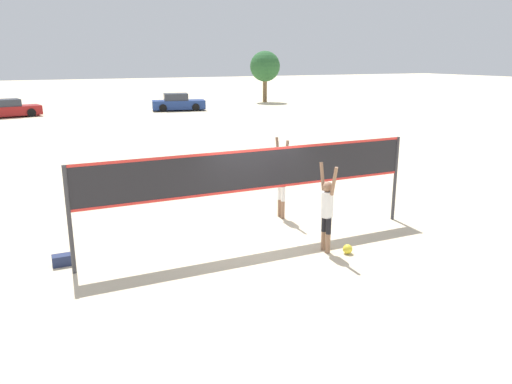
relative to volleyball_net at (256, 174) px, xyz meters
name	(u,v)px	position (x,y,z in m)	size (l,w,h in m)	color
ground_plane	(256,242)	(0.00, 0.00, -1.73)	(200.00, 200.00, 0.00)	beige
volleyball_net	(256,174)	(0.00, 0.00, 0.00)	(8.65, 0.09, 2.35)	#38383D
player_spiker	(327,207)	(1.23, -1.25, -0.63)	(0.28, 0.70, 2.10)	#8C664C
player_blocker	(282,176)	(1.50, 1.49, -0.52)	(0.28, 0.72, 2.28)	#8C664C
volleyball	(348,249)	(1.62, -1.59, -1.62)	(0.23, 0.23, 0.23)	yellow
gear_bag	(63,260)	(-4.46, 0.54, -1.61)	(0.44, 0.27, 0.24)	navy
parked_car_near	(8,109)	(-5.72, 32.16, -1.12)	(4.71, 2.61, 1.36)	maroon
parked_car_far	(178,103)	(7.41, 31.42, -1.09)	(4.69, 2.64, 1.45)	navy
tree_left_cluster	(265,67)	(17.77, 35.58, 1.78)	(3.00, 3.00, 5.05)	brown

